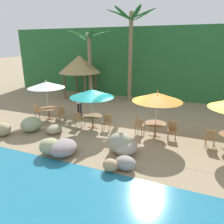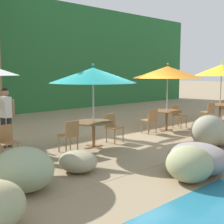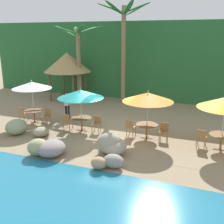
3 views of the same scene
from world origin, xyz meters
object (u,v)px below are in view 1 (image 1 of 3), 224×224
Objects in this scene: dining_table_orange at (155,125)px; chair_yellow_inland at (211,136)px; chair_orange_seaward at (172,129)px; chair_white_seaward at (61,113)px; umbrella_white at (46,85)px; palm_tree_nearest at (89,53)px; umbrella_teal at (92,93)px; umbrella_orange at (157,97)px; chair_white_inland at (38,110)px; dining_table_teal at (93,118)px; palapa_hut at (80,64)px; dining_table_white at (49,110)px; chair_orange_inland at (139,125)px; chair_teal_seaward at (107,121)px; waiter_in_white at (79,101)px; chair_teal_inland at (79,118)px; palm_tree_second at (131,39)px.

dining_table_orange is 1.26× the size of chair_yellow_inland.
chair_orange_seaward is 1.00× the size of chair_yellow_inland.
chair_yellow_inland is at bearing -2.28° from chair_white_seaward.
chair_white_seaward is (0.85, 0.06, -1.72)m from umbrella_white.
palm_tree_nearest reaches higher than chair_orange_seaward.
umbrella_teal is 7.07m from palm_tree_nearest.
chair_yellow_inland is (2.61, -0.18, -1.61)m from umbrella_orange.
chair_white_inland is 0.79× the size of dining_table_teal.
chair_orange_seaward is 10.90m from palapa_hut.
umbrella_white is at bearing -90.13° from palm_tree_nearest.
dining_table_white is at bearing 175.24° from dining_table_teal.
chair_white_inland is 0.35× the size of umbrella_orange.
chair_yellow_inland is at bearing -3.30° from chair_orange_inland.
waiter_in_white is at bearing 150.27° from chair_teal_seaward.
chair_white_inland is 2.71m from waiter_in_white.
umbrella_white is 2.92× the size of chair_white_inland.
umbrella_white is 2.92× the size of chair_white_seaward.
chair_orange_seaward is (4.39, 0.28, -1.52)m from umbrella_teal.
umbrella_white is 5.96m from palm_tree_nearest.
palm_tree_nearest is at bearing 98.44° from chair_white_seaward.
dining_table_white is at bearing 179.23° from chair_orange_inland.
chair_teal_inland is at bearing -176.91° from umbrella_orange.
palm_tree_second is 4.25× the size of waiter_in_white.
dining_table_white is at bearing -116.94° from palm_tree_second.
chair_orange_inland is at bearing -17.93° from waiter_in_white.
palm_tree_nearest is (-5.93, 5.80, 3.41)m from chair_orange_inland.
chair_teal_inland is 1.00× the size of chair_orange_seaward.
dining_table_teal is 1.00× the size of dining_table_orange.
chair_teal_seaward is 3.54m from chair_orange_seaward.
palm_tree_second is (-6.11, 6.76, 4.45)m from chair_yellow_inland.
chair_white_seaward is 0.36× the size of umbrella_teal.
palm_tree_second reaches higher than chair_white_seaward.
umbrella_orange is at bearing -0.87° from umbrella_white.
waiter_in_white is at bearing 168.25° from chair_yellow_inland.
chair_orange_inland is 8.97m from palm_tree_nearest.
chair_yellow_inland is (6.15, -0.01, -1.52)m from umbrella_teal.
dining_table_white is at bearing 171.96° from chair_teal_inland.
palapa_hut is (-1.15, 0.28, -1.00)m from palm_tree_nearest.
chair_teal_seaward is 3.12m from waiter_in_white.
chair_teal_seaward is 1.71m from chair_teal_inland.
dining_table_orange is 5.58m from waiter_in_white.
chair_white_seaward is 1.00× the size of chair_orange_inland.
dining_table_teal is 0.86m from chair_teal_inland.
dining_table_white is 1.26× the size of chair_teal_inland.
palm_tree_second reaches higher than umbrella_teal.
dining_table_teal is 1.26× the size of chair_yellow_inland.
umbrella_teal is at bearing -177.27° from umbrella_orange.
umbrella_white is at bearing 175.24° from dining_table_teal.
umbrella_teal reaches higher than waiter_in_white.
umbrella_white is 1.92m from chair_white_inland.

